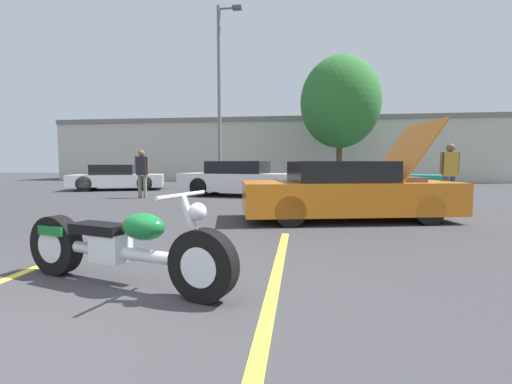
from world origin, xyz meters
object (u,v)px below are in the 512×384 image
light_pole (221,91)px  parked_car_mid_row (242,179)px  spectator_by_show_car (142,170)px  motorcycle (121,247)px  show_car_hood_open (348,191)px  tree_background (340,102)px  parked_car_left_row (117,178)px  spectator_near_motorcycle (450,169)px  parked_car_right_row (386,180)px

light_pole → parked_car_mid_row: (1.70, -3.81, -4.13)m
light_pole → spectator_by_show_car: light_pole is taller
motorcycle → show_car_hood_open: bearing=74.0°
light_pole → tree_background: light_pole is taller
parked_car_mid_row → parked_car_left_row: parked_car_mid_row is taller
parked_car_left_row → motorcycle: bearing=-80.5°
spectator_near_motorcycle → spectator_by_show_car: (-9.71, 1.27, -0.05)m
light_pole → tree_background: bearing=27.9°
motorcycle → parked_car_left_row: 13.63m
light_pole → parked_car_left_row: (-4.59, -1.63, -4.20)m
show_car_hood_open → parked_car_right_row: (2.39, 6.71, -0.05)m
motorcycle → spectator_by_show_car: 9.20m
parked_car_left_row → spectator_near_motorcycle: spectator_near_motorcycle is taller
tree_background → parked_car_mid_row: (-4.34, -7.02, -4.00)m
tree_background → parked_car_mid_row: bearing=-121.8°
light_pole → show_car_hood_open: 11.09m
motorcycle → parked_car_mid_row: parked_car_mid_row is taller
parked_car_mid_row → spectator_near_motorcycle: bearing=-12.8°
show_car_hood_open → parked_car_right_row: size_ratio=1.02×
light_pole → tree_background: 6.85m
parked_car_left_row → spectator_by_show_car: 4.59m
motorcycle → spectator_by_show_car: spectator_by_show_car is taller
motorcycle → parked_car_right_row: (5.17, 11.17, 0.18)m
show_car_hood_open → parked_car_mid_row: bearing=109.7°
show_car_hood_open → parked_car_right_row: bearing=58.4°
light_pole → parked_car_right_row: (7.32, -2.31, -4.19)m
tree_background → spectator_near_motorcycle: 10.44m
show_car_hood_open → spectator_by_show_car: size_ratio=2.80×
parked_car_mid_row → tree_background: bearing=67.6°
parked_car_left_row → spectator_by_show_car: bearing=-70.1°
parked_car_mid_row → spectator_near_motorcycle: size_ratio=2.79×
motorcycle → show_car_hood_open: size_ratio=0.52×
parked_car_mid_row → spectator_by_show_car: (-3.37, -1.32, 0.38)m
tree_background → spectator_near_motorcycle: bearing=-78.2°
show_car_hood_open → parked_car_mid_row: show_car_hood_open is taller
light_pole → spectator_near_motorcycle: bearing=-38.5°
parked_car_right_row → spectator_by_show_car: bearing=-143.9°
spectator_by_show_car → light_pole: bearing=72.1°
tree_background → spectator_by_show_car: size_ratio=4.22×
motorcycle → parked_car_right_row: parked_car_right_row is taller
parked_car_right_row → spectator_by_show_car: 9.42m
light_pole → motorcycle: 14.33m
parked_car_left_row → parked_car_right_row: bearing=-23.4°
parked_car_mid_row → spectator_by_show_car: 3.64m
parked_car_left_row → spectator_near_motorcycle: size_ratio=2.52×
spectator_by_show_car → tree_background: bearing=47.2°
spectator_by_show_car → parked_car_right_row: bearing=17.4°
parked_car_right_row → spectator_near_motorcycle: size_ratio=2.64×
tree_background → parked_car_right_row: 6.97m
motorcycle → show_car_hood_open: 5.26m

